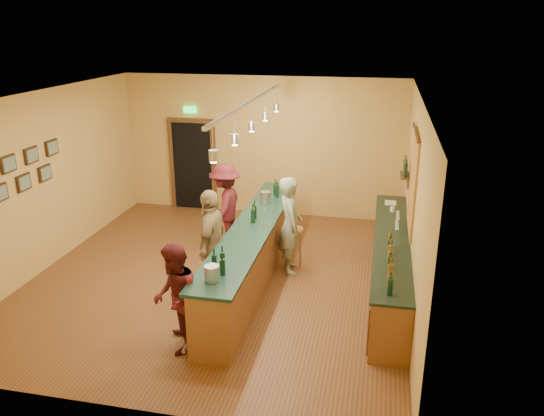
% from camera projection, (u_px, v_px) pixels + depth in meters
% --- Properties ---
extents(floor, '(7.00, 7.00, 0.00)m').
position_uv_depth(floor, '(219.00, 277.00, 9.50)').
color(floor, brown).
rests_on(floor, ground).
extents(ceiling, '(6.50, 7.00, 0.02)m').
position_uv_depth(ceiling, '(213.00, 97.00, 8.43)').
color(ceiling, silver).
rests_on(ceiling, wall_back).
extents(wall_back, '(6.50, 0.02, 3.20)m').
position_uv_depth(wall_back, '(262.00, 147.00, 12.20)').
color(wall_back, gold).
rests_on(wall_back, floor).
extents(wall_front, '(6.50, 0.02, 3.20)m').
position_uv_depth(wall_front, '(119.00, 289.00, 5.74)').
color(wall_front, gold).
rests_on(wall_front, floor).
extents(wall_left, '(0.02, 7.00, 3.20)m').
position_uv_depth(wall_left, '(45.00, 181.00, 9.60)').
color(wall_left, gold).
rests_on(wall_left, floor).
extents(wall_right, '(0.02, 7.00, 3.20)m').
position_uv_depth(wall_right, '(414.00, 205.00, 8.34)').
color(wall_right, gold).
rests_on(wall_right, floor).
extents(doorway, '(1.15, 0.09, 2.48)m').
position_uv_depth(doorway, '(193.00, 163.00, 12.66)').
color(doorway, black).
rests_on(doorway, wall_back).
extents(tapestry, '(0.03, 1.40, 1.60)m').
position_uv_depth(tapestry, '(413.00, 183.00, 8.63)').
color(tapestry, '#A82A21').
rests_on(tapestry, wall_right).
extents(bottle_shelf, '(0.17, 0.55, 0.54)m').
position_uv_depth(bottle_shelf, '(406.00, 169.00, 10.08)').
color(bottle_shelf, '#523B18').
rests_on(bottle_shelf, wall_right).
extents(picture_grid, '(0.06, 2.20, 0.70)m').
position_uv_depth(picture_grid, '(17.00, 173.00, 8.78)').
color(picture_grid, '#382111').
rests_on(picture_grid, wall_left).
extents(back_counter, '(0.60, 4.55, 1.27)m').
position_uv_depth(back_counter, '(390.00, 263.00, 8.93)').
color(back_counter, brown).
rests_on(back_counter, floor).
extents(tasting_bar, '(0.73, 5.10, 1.38)m').
position_uv_depth(tasting_bar, '(253.00, 249.00, 9.18)').
color(tasting_bar, brown).
rests_on(tasting_bar, floor).
extents(pendant_track, '(0.11, 4.60, 0.50)m').
position_uv_depth(pendant_track, '(252.00, 112.00, 8.38)').
color(pendant_track, silver).
rests_on(pendant_track, ceiling).
extents(bartender, '(0.61, 0.75, 1.78)m').
position_uv_depth(bartender, '(290.00, 225.00, 9.47)').
color(bartender, gray).
rests_on(bartender, floor).
extents(customer_a, '(0.83, 0.93, 1.56)m').
position_uv_depth(customer_a, '(175.00, 298.00, 7.20)').
color(customer_a, '#59191E').
rests_on(customer_a, floor).
extents(customer_b, '(0.48, 1.08, 1.83)m').
position_uv_depth(customer_b, '(212.00, 243.00, 8.65)').
color(customer_b, '#997A51').
rests_on(customer_b, floor).
extents(customer_c, '(0.67, 1.13, 1.72)m').
position_uv_depth(customer_c, '(225.00, 206.00, 10.54)').
color(customer_c, '#59191E').
rests_on(customer_c, floor).
extents(bar_stool, '(0.38, 0.38, 0.78)m').
position_uv_depth(bar_stool, '(293.00, 236.00, 9.66)').
color(bar_stool, '#A4734A').
rests_on(bar_stool, floor).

